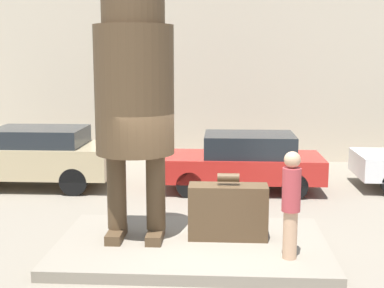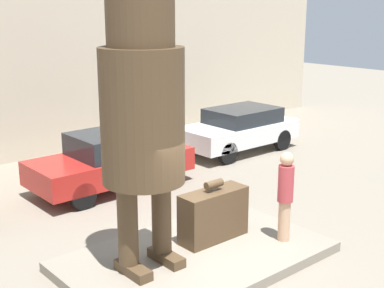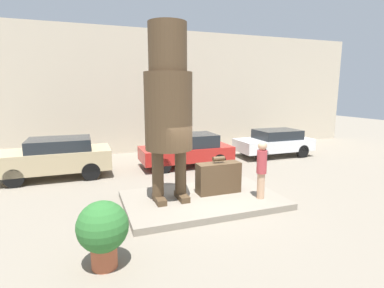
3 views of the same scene
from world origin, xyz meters
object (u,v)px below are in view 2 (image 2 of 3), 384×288
object	(u,v)px
parked_car_red	(113,159)
parked_car_white	(239,128)
giant_suitcase	(213,215)
statue_figure	(142,97)
tourist	(285,193)

from	to	relation	value
parked_car_red	parked_car_white	world-z (taller)	parked_car_red
giant_suitcase	parked_car_red	bearing A→B (deg)	84.27
statue_figure	parked_car_red	world-z (taller)	statue_figure
tourist	parked_car_red	distance (m)	5.31
giant_suitcase	parked_car_white	size ratio (longest dim) A/B	0.35
giant_suitcase	parked_car_red	size ratio (longest dim) A/B	0.34
giant_suitcase	parked_car_red	xyz separation A→B (m)	(0.43, 4.32, 0.10)
giant_suitcase	parked_car_red	distance (m)	4.34
parked_car_red	parked_car_white	distance (m)	5.12
statue_figure	giant_suitcase	distance (m)	3.04
giant_suitcase	tourist	distance (m)	1.46
giant_suitcase	parked_car_white	world-z (taller)	parked_car_white
statue_figure	tourist	world-z (taller)	statue_figure
parked_car_white	tourist	bearing A→B (deg)	51.50
tourist	parked_car_red	bearing A→B (deg)	96.28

